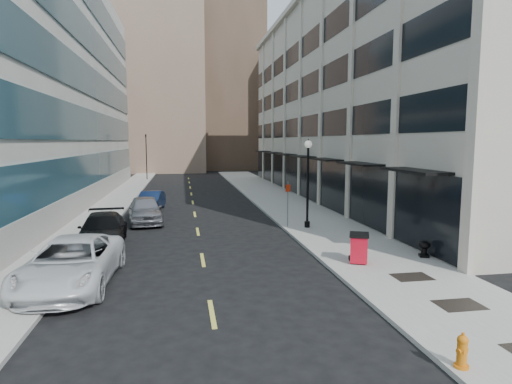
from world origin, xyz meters
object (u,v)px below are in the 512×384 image
object	(u,v)px
car_silver_sedan	(145,210)
car_blue_sedan	(151,201)
traffic_signal	(146,137)
trash_bin	(359,247)
fire_hydrant	(462,351)
lamppost	(308,176)
sign_post	(288,198)
car_black_pickup	(103,230)
car_white_van	(72,263)
urn_planter	(424,247)

from	to	relation	value
car_silver_sedan	car_blue_sedan	size ratio (longest dim) A/B	1.16
traffic_signal	trash_bin	world-z (taller)	traffic_signal
car_silver_sedan	fire_hydrant	xyz separation A→B (m)	(8.50, -19.57, -0.31)
traffic_signal	lamppost	distance (m)	36.62
fire_hydrant	sign_post	size ratio (longest dim) A/B	0.30
car_black_pickup	car_white_van	bearing A→B (deg)	-94.61
trash_bin	sign_post	distance (m)	8.06
traffic_signal	car_blue_sedan	xyz separation A→B (m)	(2.30, -25.72, -5.00)
car_black_pickup	car_silver_sedan	xyz separation A→B (m)	(1.60, 5.74, 0.07)
car_blue_sedan	car_silver_sedan	bearing A→B (deg)	-82.65
car_white_van	car_black_pickup	xyz separation A→B (m)	(-0.01, 6.18, -0.08)
traffic_signal	car_blue_sedan	world-z (taller)	traffic_signal
car_white_van	car_black_pickup	world-z (taller)	car_white_van
traffic_signal	fire_hydrant	bearing A→B (deg)	-77.89
trash_bin	sign_post	world-z (taller)	sign_post
fire_hydrant	lamppost	world-z (taller)	lamppost
trash_bin	urn_planter	world-z (taller)	trash_bin
urn_planter	car_blue_sedan	bearing A→B (deg)	128.72
car_black_pickup	car_silver_sedan	size ratio (longest dim) A/B	1.08
car_silver_sedan	urn_planter	distance (m)	16.83
car_blue_sedan	fire_hydrant	size ratio (longest dim) A/B	5.34
traffic_signal	car_white_van	distance (m)	42.97
car_white_van	lamppost	bearing A→B (deg)	38.16
traffic_signal	car_blue_sedan	bearing A→B (deg)	-84.89
fire_hydrant	car_silver_sedan	bearing A→B (deg)	96.08
fire_hydrant	urn_planter	bearing A→B (deg)	46.18
car_white_van	sign_post	size ratio (longest dim) A/B	2.30
trash_bin	lamppost	bearing A→B (deg)	113.04
car_black_pickup	lamppost	xyz separation A→B (m)	(11.20, 1.97, 2.43)
car_black_pickup	trash_bin	distance (m)	12.50
car_silver_sedan	urn_planter	xyz separation A→B (m)	(12.80, -10.92, -0.27)
car_black_pickup	urn_planter	distance (m)	15.30
traffic_signal	lamppost	xyz separation A→B (m)	(11.90, -34.54, -2.50)
sign_post	car_silver_sedan	bearing A→B (deg)	142.94
car_white_van	fire_hydrant	distance (m)	12.67
sign_post	car_black_pickup	bearing A→B (deg)	177.82
car_blue_sedan	sign_post	world-z (taller)	sign_post
trash_bin	sign_post	size ratio (longest dim) A/B	0.47
lamppost	urn_planter	distance (m)	8.26
car_silver_sedan	trash_bin	size ratio (longest dim) A/B	3.97
car_black_pickup	sign_post	size ratio (longest dim) A/B	2.01
traffic_signal	car_silver_sedan	distance (m)	31.23
lamppost	fire_hydrant	bearing A→B (deg)	-93.98
car_white_van	trash_bin	xyz separation A→B (m)	(11.16, 0.58, -0.03)
car_white_van	urn_planter	size ratio (longest dim) A/B	8.60
car_black_pickup	urn_planter	world-z (taller)	car_black_pickup
sign_post	lamppost	bearing A→B (deg)	-32.64
car_blue_sedan	lamppost	xyz separation A→B (m)	(9.60, -8.82, 2.49)
car_silver_sedan	urn_planter	size ratio (longest dim) A/B	6.95
lamppost	traffic_signal	bearing A→B (deg)	109.01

